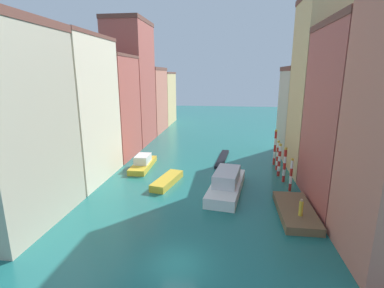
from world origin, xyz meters
The scene contains 21 objects.
ground_plane centered at (0.00, 24.50, 0.00)m, with size 154.00×154.00×0.00m, color #1E6B66.
building_left_0 centered at (-14.98, 4.11, 8.66)m, with size 6.84×10.87×17.29m.
building_left_1 centered at (-14.98, 15.08, 8.69)m, with size 6.84×10.83×17.37m.
building_left_2 centered at (-14.98, 25.23, 7.88)m, with size 6.84×9.17×15.75m.
building_left_3 centered at (-14.98, 35.13, 11.19)m, with size 6.84×10.27×22.35m.
building_left_4 centered at (-14.98, 46.05, 7.19)m, with size 6.84×11.06×14.36m.
building_left_5 centered at (-14.98, 57.40, 6.73)m, with size 6.84×11.45×13.45m.
building_right_1 centered at (14.98, 11.29, 8.86)m, with size 6.84×10.69×17.70m.
building_right_2 centered at (14.98, 20.92, 11.09)m, with size 6.84×8.40×22.16m.
building_right_3 centered at (14.98, 29.28, 7.03)m, with size 6.84×8.32×14.03m.
waterfront_dock centered at (9.76, 8.41, 0.37)m, with size 3.12×7.44×0.73m.
person_on_dock centered at (9.80, 6.89, 1.47)m, with size 0.36×0.36×1.59m.
mooring_pole_0 centered at (10.39, 14.13, 2.00)m, with size 0.33×0.33×3.90m.
mooring_pole_1 centered at (10.19, 16.95, 2.25)m, with size 0.37×0.37×4.40m.
mooring_pole_2 centered at (9.91, 19.05, 2.24)m, with size 0.39×0.39×4.37m.
mooring_pole_3 centered at (10.09, 21.53, 2.14)m, with size 0.36×0.36×4.16m.
mooring_pole_4 centered at (10.06, 23.87, 2.68)m, with size 0.35×0.35×5.24m.
vaporetto_white centered at (3.26, 13.00, 0.98)m, with size 4.53×10.09×2.52m.
gondola_black centered at (2.50, 25.17, 0.20)m, with size 2.03×9.26×0.41m.
motorboat_0 centered at (-3.85, 14.46, 0.41)m, with size 3.02×6.29×0.83m.
motorboat_1 centered at (-8.54, 20.05, 0.67)m, with size 2.41×7.29×1.85m.
Camera 1 is at (3.18, -16.88, 12.87)m, focal length 26.46 mm.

